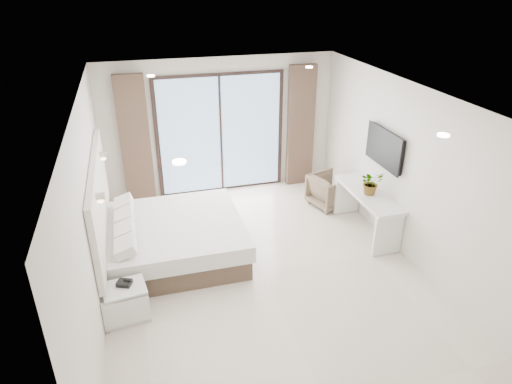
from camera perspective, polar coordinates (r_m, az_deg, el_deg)
ground at (r=7.03m, az=0.98°, el=-10.11°), size 6.20×6.20×0.00m
room_shell at (r=6.94m, az=-2.49°, el=4.32°), size 4.62×6.22×2.72m
bed at (r=7.38m, az=-10.28°, el=-5.77°), size 2.12×2.02×0.73m
nightstand at (r=6.35m, az=-15.90°, el=-13.12°), size 0.58×0.50×0.49m
phone at (r=6.22m, az=-16.14°, el=-10.88°), size 0.22×0.20×0.06m
console_desk at (r=8.00m, az=13.72°, el=-1.36°), size 0.51×1.62×0.77m
plant at (r=7.80m, az=14.17°, el=0.86°), size 0.38×0.42×0.32m
armchair at (r=8.89m, az=9.19°, el=0.37°), size 0.80×0.83×0.69m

